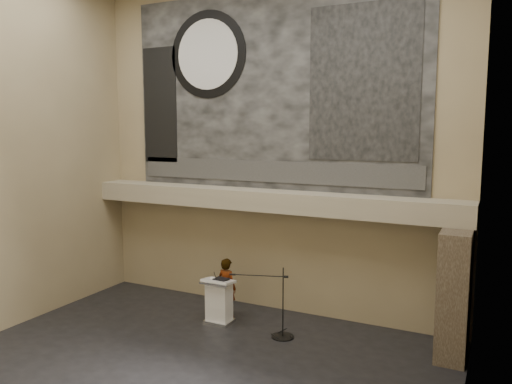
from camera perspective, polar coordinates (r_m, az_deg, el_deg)
The scene contains 19 objects.
floor at distance 10.53m, azimuth -8.26°, elevation -19.64°, with size 10.00×10.00×0.00m, color black.
wall_back at distance 12.88m, azimuth 1.59°, elevation 5.05°, with size 10.00×0.02×8.50m, color #887756.
wall_left at distance 12.94m, azimuth -27.21°, elevation 4.25°, with size 0.02×8.00×8.50m, color #887756.
wall_right at distance 7.70m, azimuth 23.37°, elevation 2.92°, with size 0.02×8.00×8.50m, color #887756.
soffit at distance 12.64m, azimuth 0.81°, elevation -0.92°, with size 10.00×0.80×0.50m, color gray.
sprinkler_left at distance 13.40m, azimuth -5.47°, elevation -1.69°, with size 0.04×0.04×0.06m, color #B2893D.
sprinkler_right at distance 11.95m, azimuth 8.95°, elevation -2.85°, with size 0.04×0.04×0.06m, color #B2893D.
banner at distance 12.87m, azimuth 1.56°, elevation 11.50°, with size 8.00×0.05×5.00m, color black.
banner_text_strip at distance 12.85m, azimuth 1.45°, elevation 2.36°, with size 7.76×0.02×0.55m, color #303030.
banner_clock_rim at distance 13.80m, azimuth -5.55°, elevation 15.37°, with size 2.30×2.30×0.02m, color black.
banner_clock_face at distance 13.78m, azimuth -5.60°, elevation 15.38°, with size 1.84×1.84×0.02m, color silver.
banner_building_print at distance 12.03m, azimuth 12.14°, elevation 12.12°, with size 2.60×0.02×3.60m, color black.
banner_brick_print at distance 14.58m, azimuth -10.91°, elevation 9.70°, with size 1.10×0.02×3.20m, color black.
stone_pier at distance 11.38m, azimuth 21.74°, elevation -10.66°, with size 0.60×1.40×2.70m, color #3E3226.
lectern at distance 12.52m, azimuth -4.25°, elevation -12.33°, with size 0.73×0.53×1.14m.
binder at distance 12.31m, azimuth -4.01°, elevation -9.92°, with size 0.34×0.27×0.04m, color black.
papers at distance 12.40m, azimuth -4.89°, elevation -9.86°, with size 0.19×0.27×0.01m, color silver.
speaker_person at distance 12.85m, azimuth -3.35°, elevation -10.85°, with size 0.55×0.36×1.52m, color silver.
mic_stand at distance 11.83m, azimuth 2.86°, elevation -15.14°, with size 1.43×0.65×1.64m.
Camera 1 is at (5.41, -7.68, 4.76)m, focal length 35.00 mm.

